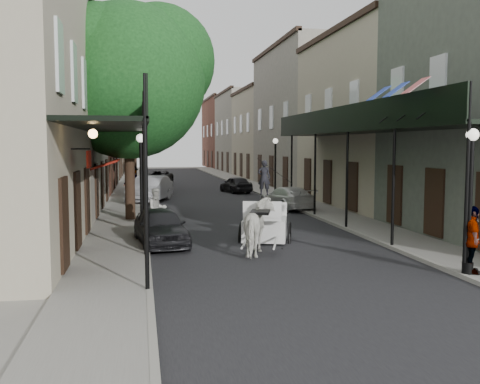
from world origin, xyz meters
name	(u,v)px	position (x,y,z in m)	size (l,w,h in m)	color
ground	(292,267)	(0.00, 0.00, 0.00)	(140.00, 140.00, 0.00)	gray
road	(206,198)	(0.00, 20.00, 0.01)	(8.00, 90.00, 0.01)	black
sidewalk_left	(127,199)	(-5.00, 20.00, 0.06)	(2.20, 90.00, 0.12)	gray
sidewalk_right	(281,196)	(5.00, 20.00, 0.06)	(2.20, 90.00, 0.12)	gray
building_row_left	(83,122)	(-8.60, 30.00, 5.25)	(5.00, 80.00, 10.50)	#A49C83
building_row_right	(292,124)	(8.60, 30.00, 5.25)	(5.00, 80.00, 10.50)	gray
gallery_left	(122,128)	(-4.79, 6.98, 4.05)	(2.20, 18.05, 4.88)	black
gallery_right	(357,130)	(4.79, 6.98, 4.05)	(2.20, 18.05, 4.88)	black
tree_near	(137,75)	(-4.20, 10.18, 6.49)	(7.31, 6.80, 9.63)	#382619
tree_far	(138,110)	(-4.25, 24.18, 5.84)	(6.45, 6.00, 8.61)	#382619
lamppost_right_near	(470,199)	(4.10, -2.00, 2.05)	(0.32, 0.32, 3.71)	black
lamppost_left	(141,182)	(-4.10, 6.00, 2.05)	(0.32, 0.32, 3.71)	black
lamppost_right_far	(275,167)	(4.10, 18.00, 2.05)	(0.32, 0.32, 3.71)	black
horse	(260,227)	(-0.49, 1.89, 0.87)	(0.94, 2.07, 1.75)	silver
carriage	(266,208)	(0.32, 4.50, 1.14)	(2.28, 2.89, 2.93)	black
pedestrian_walking	(157,209)	(-3.50, 7.46, 0.84)	(0.82, 0.64, 1.69)	#B5B5AB
pedestrian_sidewalk_left	(133,181)	(-4.63, 21.59, 1.09)	(1.26, 0.72, 1.95)	gray
pedestrian_sidewalk_right	(472,240)	(4.20, -2.00, 0.99)	(1.02, 0.43, 1.74)	gray
car_left_near	(161,227)	(-3.48, 4.00, 0.65)	(1.53, 3.81, 1.30)	black
car_left_mid	(150,189)	(-3.60, 18.22, 0.78)	(1.64, 4.71, 1.55)	#A8A7AD
car_left_far	(158,177)	(-2.60, 33.43, 0.60)	(1.98, 4.29, 1.19)	black
car_right_near	(287,198)	(3.53, 13.27, 0.61)	(1.70, 4.17, 1.21)	silver
car_right_far	(236,184)	(2.60, 23.60, 0.60)	(1.41, 3.50, 1.19)	black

